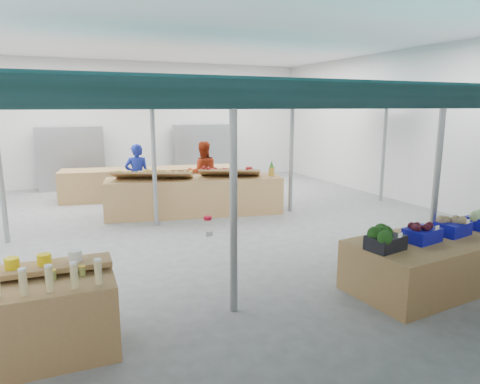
{
  "coord_description": "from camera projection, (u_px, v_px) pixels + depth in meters",
  "views": [
    {
      "loc": [
        -3.05,
        -8.85,
        2.66
      ],
      "look_at": [
        0.15,
        -1.6,
        1.07
      ],
      "focal_mm": 32.0,
      "sensor_mm": 36.0,
      "label": 1
    }
  ],
  "objects": [
    {
      "name": "hall",
      "position": [
        184.0,
        107.0,
        10.44
      ],
      "size": [
        13.0,
        13.0,
        13.0
      ],
      "color": "silver",
      "rests_on": "ground"
    },
    {
      "name": "pineapple",
      "position": [
        272.0,
        169.0,
        10.84
      ],
      "size": [
        0.14,
        0.14,
        0.39
      ],
      "rotation": [
        0.0,
        0.0,
        -0.43
      ],
      "color": "#8C6019",
      "rests_on": "fruit_counter"
    },
    {
      "name": "vendor_right",
      "position": [
        203.0,
        173.0,
        11.83
      ],
      "size": [
        0.96,
        0.82,
        1.73
      ],
      "primitive_type": "imported",
      "rotation": [
        0.0,
        0.0,
        2.93
      ],
      "color": "#9C2D13",
      "rests_on": "floor"
    },
    {
      "name": "apple_heap_red",
      "position": [
        230.0,
        171.0,
        10.64
      ],
      "size": [
        1.66,
        1.26,
        0.27
      ],
      "rotation": [
        0.0,
        0.0,
        -0.43
      ],
      "color": "#997247",
      "rests_on": "fruit_counter"
    },
    {
      "name": "back_shelving_left",
      "position": [
        71.0,
        159.0,
        13.86
      ],
      "size": [
        2.0,
        0.5,
        2.0
      ],
      "primitive_type": "cube",
      "color": "#B23F33",
      "rests_on": "floor"
    },
    {
      "name": "awnings",
      "position": [
        273.0,
        100.0,
        7.85
      ],
      "size": [
        9.5,
        7.08,
        0.3
      ],
      "color": "#0A2B29",
      "rests_on": "pole_grid"
    },
    {
      "name": "vendor_left",
      "position": [
        137.0,
        177.0,
        11.12
      ],
      "size": [
        0.7,
        0.54,
        1.73
      ],
      "primitive_type": "imported",
      "rotation": [
        0.0,
        0.0,
        2.93
      ],
      "color": "navy",
      "rests_on": "floor"
    },
    {
      "name": "pole_grid",
      "position": [
        272.0,
        152.0,
        8.04
      ],
      "size": [
        10.0,
        4.6,
        3.0
      ],
      "color": "gray",
      "rests_on": "floor"
    },
    {
      "name": "floor",
      "position": [
        205.0,
        226.0,
        9.67
      ],
      "size": [
        13.0,
        13.0,
        0.0
      ],
      "primitive_type": "plane",
      "color": "#5F5F61",
      "rests_on": "ground"
    },
    {
      "name": "apple_heap_yellow",
      "position": [
        152.0,
        173.0,
        10.26
      ],
      "size": [
        2.02,
        1.43,
        0.27
      ],
      "rotation": [
        0.0,
        0.0,
        -0.43
      ],
      "color": "#997247",
      "rests_on": "fruit_counter"
    },
    {
      "name": "bottle_shelf",
      "position": [
        22.0,
        319.0,
        4.51
      ],
      "size": [
        1.93,
        1.2,
        1.13
      ],
      "rotation": [
        0.0,
        0.0,
        -0.03
      ],
      "color": "olive",
      "rests_on": "floor"
    },
    {
      "name": "crate_broccoli",
      "position": [
        386.0,
        239.0,
        5.81
      ],
      "size": [
        0.55,
        0.44,
        0.35
      ],
      "rotation": [
        0.0,
        0.0,
        0.18
      ],
      "color": "black",
      "rests_on": "veg_counter"
    },
    {
      "name": "crate_stack",
      "position": [
        447.0,
        237.0,
        7.87
      ],
      "size": [
        0.49,
        0.35,
        0.58
      ],
      "primitive_type": "cube",
      "rotation": [
        0.0,
        0.0,
        -0.02
      ],
      "color": "#0E109C",
      "rests_on": "floor"
    },
    {
      "name": "far_counter",
      "position": [
        150.0,
        183.0,
        12.55
      ],
      "size": [
        5.06,
        1.91,
        0.89
      ],
      "primitive_type": "cube",
      "rotation": [
        0.0,
        0.0,
        -0.19
      ],
      "color": "olive",
      "rests_on": "floor"
    },
    {
      "name": "crate_beets",
      "position": [
        422.0,
        233.0,
        6.16
      ],
      "size": [
        0.55,
        0.44,
        0.29
      ],
      "rotation": [
        0.0,
        0.0,
        0.18
      ],
      "color": "#0E109C",
      "rests_on": "veg_counter"
    },
    {
      "name": "veg_counter",
      "position": [
        458.0,
        256.0,
        6.69
      ],
      "size": [
        3.91,
        1.6,
        0.74
      ],
      "primitive_type": "cube",
      "rotation": [
        0.0,
        0.0,
        0.09
      ],
      "color": "olive",
      "rests_on": "floor"
    },
    {
      "name": "crate_celeriac",
      "position": [
        453.0,
        226.0,
        6.49
      ],
      "size": [
        0.55,
        0.44,
        0.31
      ],
      "rotation": [
        0.0,
        0.0,
        0.18
      ],
      "color": "#0E109C",
      "rests_on": "veg_counter"
    },
    {
      "name": "fruit_counter",
      "position": [
        195.0,
        196.0,
        10.69
      ],
      "size": [
        4.43,
        1.92,
        0.92
      ],
      "primitive_type": "cube",
      "rotation": [
        0.0,
        0.0,
        -0.21
      ],
      "color": "olive",
      "rests_on": "floor"
    },
    {
      "name": "pole_ribbon",
      "position": [
        208.0,
        220.0,
        6.09
      ],
      "size": [
        0.12,
        0.12,
        0.28
      ],
      "color": "red",
      "rests_on": "pole_grid"
    },
    {
      "name": "back_shelving_right",
      "position": [
        202.0,
        153.0,
        15.64
      ],
      "size": [
        2.0,
        0.5,
        2.0
      ],
      "primitive_type": "cube",
      "color": "#B23F33",
      "rests_on": "floor"
    },
    {
      "name": "sparrow",
      "position": [
        385.0,
        237.0,
        5.6
      ],
      "size": [
        0.12,
        0.09,
        0.11
      ],
      "rotation": [
        0.0,
        0.0,
        0.18
      ],
      "color": "brown",
      "rests_on": "crate_broccoli"
    }
  ]
}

